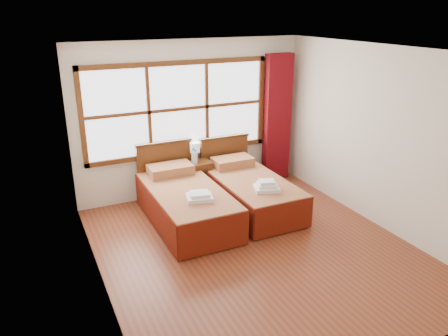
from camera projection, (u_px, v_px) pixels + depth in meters
name	position (u px, v px, depth m)	size (l,w,h in m)	color
floor	(256.00, 249.00, 5.88)	(4.50, 4.50, 0.00)	brown
ceiling	(261.00, 51.00, 4.98)	(4.50, 4.50, 0.00)	white
wall_back	(192.00, 119.00, 7.34)	(4.00, 4.00, 0.00)	silver
wall_left	(94.00, 184.00, 4.63)	(4.50, 4.50, 0.00)	silver
wall_right	(380.00, 139.00, 6.24)	(4.50, 4.50, 0.00)	silver
window	(178.00, 109.00, 7.14)	(3.16, 0.06, 1.56)	white
curtain	(277.00, 118.00, 7.91)	(0.50, 0.16, 2.30)	maroon
bed_left	(185.00, 202.00, 6.57)	(1.03, 2.05, 1.00)	#3E220C
bed_right	(250.00, 191.00, 7.02)	(0.99, 2.01, 0.96)	#3E220C
nightstand	(196.00, 179.00, 7.44)	(0.47, 0.46, 0.63)	#552C12
towels_left	(199.00, 196.00, 6.10)	(0.42, 0.39, 0.11)	white
towels_right	(267.00, 186.00, 6.47)	(0.44, 0.41, 0.15)	white
lamp	(195.00, 148.00, 7.29)	(0.16, 0.16, 0.32)	gold
bottle_near	(195.00, 157.00, 7.18)	(0.07, 0.07, 0.25)	silver
bottle_far	(193.00, 156.00, 7.25)	(0.07, 0.07, 0.25)	silver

